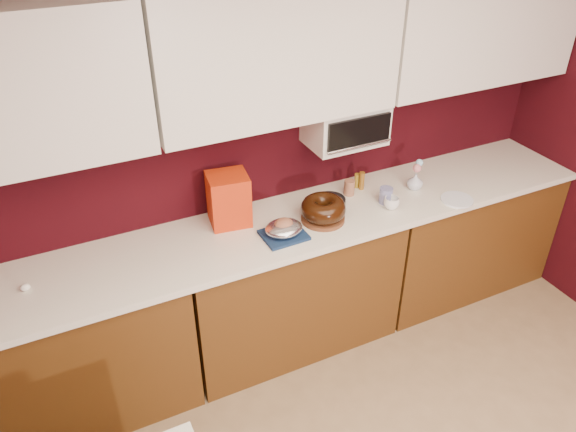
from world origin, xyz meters
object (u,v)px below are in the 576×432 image
(pandoro_box, at_px, (229,199))
(blue_jar, at_px, (386,195))
(toaster_oven, at_px, (345,123))
(flower_vase, at_px, (415,181))
(coffee_mug, at_px, (392,202))
(bundt_cake, at_px, (323,208))
(foil_ham_nest, at_px, (284,228))

(pandoro_box, height_order, blue_jar, pandoro_box)
(toaster_oven, relative_size, blue_jar, 4.58)
(blue_jar, xyz_separation_m, flower_vase, (0.26, 0.06, 0.01))
(toaster_oven, distance_m, flower_vase, 0.63)
(coffee_mug, bearing_deg, toaster_oven, 121.51)
(bundt_cake, bearing_deg, toaster_oven, 41.71)
(bundt_cake, distance_m, pandoro_box, 0.55)
(bundt_cake, height_order, pandoro_box, pandoro_box)
(foil_ham_nest, bearing_deg, blue_jar, 4.77)
(bundt_cake, relative_size, foil_ham_nest, 1.23)
(bundt_cake, bearing_deg, flower_vase, 5.37)
(toaster_oven, relative_size, foil_ham_nest, 2.12)
(foil_ham_nest, xyz_separation_m, blue_jar, (0.72, 0.06, -0.01))
(bundt_cake, bearing_deg, blue_jar, 1.15)
(toaster_oven, distance_m, blue_jar, 0.51)
(coffee_mug, bearing_deg, foil_ham_nest, 178.76)
(pandoro_box, bearing_deg, toaster_oven, 8.37)
(bundt_cake, relative_size, pandoro_box, 0.86)
(toaster_oven, xyz_separation_m, flower_vase, (0.45, -0.16, -0.42))
(bundt_cake, xyz_separation_m, blue_jar, (0.44, 0.01, -0.03))
(blue_jar, bearing_deg, bundt_cake, -178.85)
(bundt_cake, xyz_separation_m, foil_ham_nest, (-0.28, -0.05, -0.03))
(pandoro_box, distance_m, blue_jar, 0.96)
(foil_ham_nest, bearing_deg, coffee_mug, -1.24)
(bundt_cake, distance_m, blue_jar, 0.44)
(bundt_cake, xyz_separation_m, pandoro_box, (-0.49, 0.22, 0.07))
(toaster_oven, relative_size, flower_vase, 3.78)
(foil_ham_nest, height_order, coffee_mug, foil_ham_nest)
(bundt_cake, distance_m, flower_vase, 0.70)
(toaster_oven, height_order, bundt_cake, toaster_oven)
(coffee_mug, bearing_deg, blue_jar, 83.10)
(bundt_cake, height_order, coffee_mug, bundt_cake)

